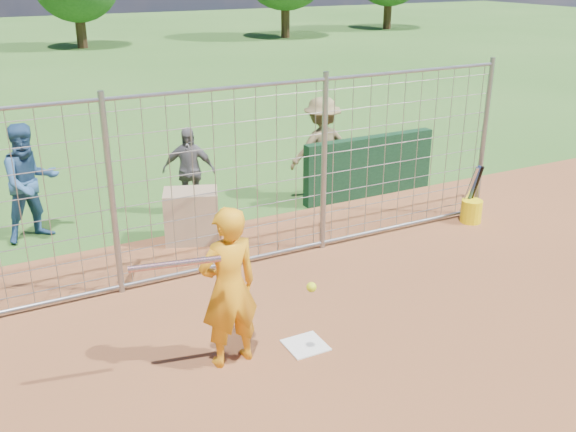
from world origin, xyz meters
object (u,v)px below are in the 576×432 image
bystander_c (322,148)px  bucket_with_bats (471,208)px  bystander_a (30,183)px  bystander_b (189,171)px  equipment_bin (192,216)px  batter (229,288)px

bystander_c → bucket_with_bats: 2.78m
bystander_a → bystander_c: 4.84m
bystander_a → bucket_with_bats: size_ratio=1.86×
bystander_b → equipment_bin: bearing=-80.6°
batter → bystander_b: batter is taller
batter → equipment_bin: batter is taller
bystander_a → bystander_c: bearing=-19.3°
bystander_a → equipment_bin: 2.46m
bystander_b → bucket_with_bats: bearing=-5.1°
bystander_b → bystander_c: bystander_c is taller
bucket_with_bats → bystander_b: bearing=147.5°
bystander_c → bucket_with_bats: size_ratio=1.87×
bystander_a → equipment_bin: bystander_a is taller
bystander_b → bucket_with_bats: bystander_b is taller
equipment_bin → bystander_c: bearing=37.1°
bystander_a → equipment_bin: bearing=-44.6°
bystander_a → bystander_c: size_ratio=0.99×
bystander_b → bystander_c: (2.38, -0.30, 0.16)m
batter → bucket_with_bats: bearing=-164.1°
bystander_c → bucket_with_bats: bystander_c is taller
batter → bystander_c: 5.32m
batter → bystander_b: (1.08, 4.35, -0.14)m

